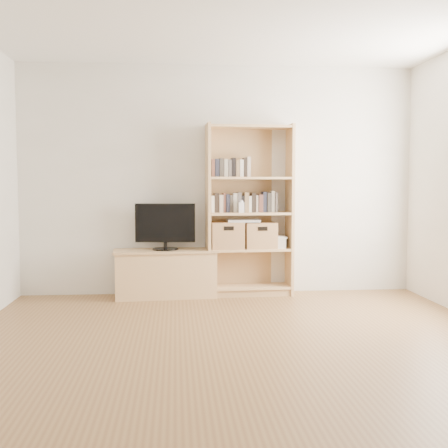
{
  "coord_description": "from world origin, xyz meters",
  "views": [
    {
      "loc": [
        -0.5,
        -3.93,
        1.28
      ],
      "look_at": [
        0.01,
        1.9,
        0.84
      ],
      "focal_mm": 45.0,
      "sensor_mm": 36.0,
      "label": 1
    }
  ],
  "objects": [
    {
      "name": "bookshelf",
      "position": [
        0.33,
        2.33,
        0.96
      ],
      "size": [
        0.98,
        0.38,
        1.93
      ],
      "primitive_type": "cube",
      "rotation": [
        0.0,
        0.0,
        0.04
      ],
      "color": "tan",
      "rests_on": "floor"
    },
    {
      "name": "basket_left",
      "position": [
        0.07,
        2.31,
        0.68
      ],
      "size": [
        0.38,
        0.32,
        0.3
      ],
      "primitive_type": "cube",
      "rotation": [
        0.0,
        0.0,
        0.06
      ],
      "color": "#A6744B",
      "rests_on": "bookshelf"
    },
    {
      "name": "back_wall",
      "position": [
        0.0,
        2.5,
        1.3
      ],
      "size": [
        4.5,
        0.02,
        2.6
      ],
      "primitive_type": "cube",
      "color": "silver",
      "rests_on": "floor"
    },
    {
      "name": "television",
      "position": [
        -0.61,
        2.29,
        0.79
      ],
      "size": [
        0.66,
        0.12,
        0.52
      ],
      "primitive_type": "cube",
      "rotation": [
        0.0,
        0.0,
        -0.1
      ],
      "color": "black",
      "rests_on": "tv_stand"
    },
    {
      "name": "books_row_upper",
      "position": [
        0.11,
        2.34,
        1.45
      ],
      "size": [
        0.42,
        0.17,
        0.22
      ],
      "primitive_type": "cube",
      "rotation": [
        0.0,
        0.0,
        0.03
      ],
      "color": "silver",
      "rests_on": "bookshelf"
    },
    {
      "name": "magazine_stack",
      "position": [
        0.66,
        2.34,
        0.59
      ],
      "size": [
        0.21,
        0.28,
        0.12
      ],
      "primitive_type": "cube",
      "rotation": [
        0.0,
        0.0,
        -0.16
      ],
      "color": "silver",
      "rests_on": "bookshelf"
    },
    {
      "name": "basket_right",
      "position": [
        0.45,
        2.33,
        0.68
      ],
      "size": [
        0.38,
        0.32,
        0.29
      ],
      "primitive_type": "cube",
      "rotation": [
        0.0,
        0.0,
        0.09
      ],
      "color": "#A6744B",
      "rests_on": "bookshelf"
    },
    {
      "name": "baby_monitor",
      "position": [
        0.23,
        2.22,
        1.0
      ],
      "size": [
        0.06,
        0.04,
        0.11
      ],
      "primitive_type": "cube",
      "rotation": [
        0.0,
        0.0,
        0.01
      ],
      "color": "white",
      "rests_on": "bookshelf"
    },
    {
      "name": "books_row_mid",
      "position": [
        0.33,
        2.35,
        1.06
      ],
      "size": [
        0.89,
        0.22,
        0.24
      ],
      "primitive_type": "cube",
      "rotation": [
        0.0,
        0.0,
        0.06
      ],
      "color": "silver",
      "rests_on": "bookshelf"
    },
    {
      "name": "laptop",
      "position": [
        0.26,
        2.31,
        0.85
      ],
      "size": [
        0.37,
        0.26,
        0.03
      ],
      "primitive_type": "cube",
      "rotation": [
        0.0,
        0.0,
        -0.01
      ],
      "color": "silver",
      "rests_on": "basket_left"
    },
    {
      "name": "tv_stand",
      "position": [
        -0.61,
        2.29,
        0.25
      ],
      "size": [
        1.13,
        0.5,
        0.5
      ],
      "primitive_type": "cube",
      "rotation": [
        0.0,
        0.0,
        0.08
      ],
      "color": "tan",
      "rests_on": "floor"
    },
    {
      "name": "floor",
      "position": [
        0.0,
        0.0,
        0.0
      ],
      "size": [
        4.5,
        5.0,
        0.01
      ],
      "primitive_type": "cube",
      "color": "brown",
      "rests_on": "ground"
    },
    {
      "name": "front_wall",
      "position": [
        0.0,
        -2.5,
        1.3
      ],
      "size": [
        4.5,
        0.02,
        2.6
      ],
      "primitive_type": "cube",
      "color": "silver",
      "rests_on": "floor"
    }
  ]
}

